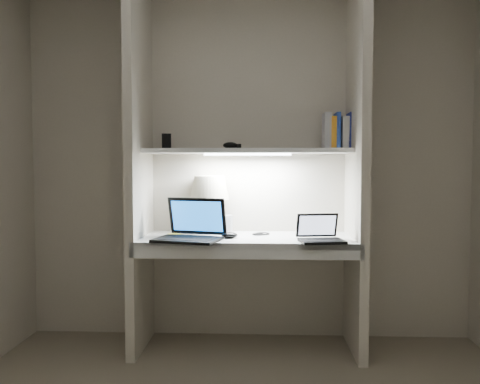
# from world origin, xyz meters

# --- Properties ---
(back_wall) EXTENTS (3.20, 0.01, 2.50)m
(back_wall) POSITION_xyz_m (0.00, 1.50, 1.25)
(back_wall) COLOR beige
(back_wall) RESTS_ON floor
(alcove_panel_left) EXTENTS (0.06, 0.55, 2.50)m
(alcove_panel_left) POSITION_xyz_m (-0.73, 1.23, 1.25)
(alcove_panel_left) COLOR beige
(alcove_panel_left) RESTS_ON floor
(alcove_panel_right) EXTENTS (0.06, 0.55, 2.50)m
(alcove_panel_right) POSITION_xyz_m (0.73, 1.23, 1.25)
(alcove_panel_right) COLOR beige
(alcove_panel_right) RESTS_ON floor
(desk) EXTENTS (1.40, 0.55, 0.04)m
(desk) POSITION_xyz_m (0.00, 1.23, 0.75)
(desk) COLOR white
(desk) RESTS_ON alcove_panel_left
(desk_apron) EXTENTS (1.46, 0.03, 0.10)m
(desk_apron) POSITION_xyz_m (0.00, 0.96, 0.72)
(desk_apron) COLOR silver
(desk_apron) RESTS_ON desk
(shelf) EXTENTS (1.40, 0.36, 0.03)m
(shelf) POSITION_xyz_m (0.00, 1.32, 1.35)
(shelf) COLOR silver
(shelf) RESTS_ON back_wall
(strip_light) EXTENTS (0.60, 0.04, 0.02)m
(strip_light) POSITION_xyz_m (0.00, 1.32, 1.33)
(strip_light) COLOR white
(strip_light) RESTS_ON shelf
(table_lamp) EXTENTS (0.28, 0.28, 0.41)m
(table_lamp) POSITION_xyz_m (-0.27, 1.40, 1.05)
(table_lamp) COLOR white
(table_lamp) RESTS_ON desk
(laptop_main) EXTENTS (0.47, 0.43, 0.27)m
(laptop_main) POSITION_xyz_m (-0.36, 1.09, 0.83)
(laptop_main) COLOR black
(laptop_main) RESTS_ON desk
(laptop_netbook) EXTENTS (0.30, 0.27, 0.17)m
(laptop_netbook) POSITION_xyz_m (0.47, 1.04, 0.81)
(laptop_netbook) COLOR black
(laptop_netbook) RESTS_ON desk
(speaker) EXTENTS (0.10, 0.09, 0.13)m
(speaker) POSITION_xyz_m (-0.16, 1.41, 0.83)
(speaker) COLOR silver
(speaker) RESTS_ON desk
(mouse) EXTENTS (0.12, 0.09, 0.04)m
(mouse) POSITION_xyz_m (-0.11, 1.16, 0.79)
(mouse) COLOR black
(mouse) RESTS_ON desk
(cable_coil) EXTENTS (0.13, 0.13, 0.01)m
(cable_coil) POSITION_xyz_m (0.10, 1.33, 0.78)
(cable_coil) COLOR black
(cable_coil) RESTS_ON desk
(sticky_note) EXTENTS (0.10, 0.10, 0.00)m
(sticky_note) POSITION_xyz_m (-0.51, 1.33, 0.77)
(sticky_note) COLOR yellow
(sticky_note) RESTS_ON desk
(book_row) EXTENTS (0.23, 0.16, 0.25)m
(book_row) POSITION_xyz_m (0.64, 1.36, 1.48)
(book_row) COLOR white
(book_row) RESTS_ON shelf
(shelf_box) EXTENTS (0.07, 0.06, 0.11)m
(shelf_box) POSITION_xyz_m (-0.58, 1.39, 1.42)
(shelf_box) COLOR black
(shelf_box) RESTS_ON shelf
(shelf_gadget) EXTENTS (0.13, 0.11, 0.05)m
(shelf_gadget) POSITION_xyz_m (-0.12, 1.31, 1.39)
(shelf_gadget) COLOR black
(shelf_gadget) RESTS_ON shelf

